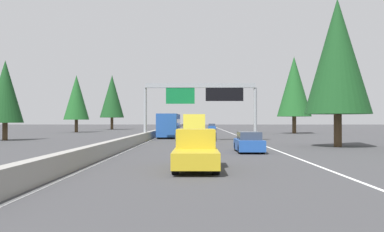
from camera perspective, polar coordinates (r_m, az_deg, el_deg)
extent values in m
plane|color=#38383A|center=(65.13, -4.20, -2.57)|extent=(320.00, 320.00, 0.00)
cube|color=gray|center=(85.07, -3.26, -1.79)|extent=(180.00, 0.56, 0.90)
cube|color=silver|center=(75.14, 5.25, -2.30)|extent=(160.00, 0.16, 0.01)
cube|color=silver|center=(75.07, -3.36, -2.30)|extent=(160.00, 0.16, 0.01)
cylinder|color=gray|center=(48.29, -6.24, 0.24)|extent=(0.36, 0.36, 5.92)
cylinder|color=gray|center=(48.39, 8.40, 0.24)|extent=(0.36, 0.36, 5.92)
cube|color=gray|center=(48.10, 1.09, 4.07)|extent=(0.50, 12.32, 0.50)
cube|color=#0C602D|center=(47.91, -1.57, 2.77)|extent=(0.12, 3.20, 1.90)
cube|color=black|center=(47.98, 4.33, 2.89)|extent=(0.16, 4.20, 1.50)
cube|color=#AD931E|center=(19.96, 0.50, -5.39)|extent=(5.60, 2.00, 0.70)
cube|color=#AD931E|center=(20.92, 0.50, -2.98)|extent=(2.24, 1.84, 0.90)
cube|color=#2D3847|center=(20.91, 0.50, -2.73)|extent=(2.02, 1.92, 0.41)
cylinder|color=black|center=(21.84, -1.76, -5.53)|extent=(0.80, 0.28, 0.80)
cylinder|color=black|center=(21.83, 2.78, -5.53)|extent=(0.80, 0.28, 0.80)
cylinder|color=black|center=(18.16, -2.25, -6.54)|extent=(0.80, 0.28, 0.80)
cylinder|color=black|center=(18.16, 3.21, -6.54)|extent=(0.80, 0.28, 0.80)
cube|color=#1E4793|center=(31.05, 7.55, -3.81)|extent=(4.40, 1.80, 0.76)
cube|color=#2D3847|center=(30.80, 7.59, -2.60)|extent=(2.46, 1.51, 0.56)
cylinder|color=black|center=(32.38, 5.86, -4.05)|extent=(0.64, 0.22, 0.64)
cylinder|color=black|center=(32.56, 8.63, -4.02)|extent=(0.64, 0.22, 0.64)
cylinder|color=black|center=(29.58, 6.35, -4.38)|extent=(0.64, 0.22, 0.64)
cylinder|color=black|center=(29.78, 9.39, -4.35)|extent=(0.64, 0.22, 0.64)
cube|color=#1E4793|center=(57.66, -3.05, -1.19)|extent=(11.50, 2.50, 2.90)
cube|color=#2D3847|center=(57.66, -3.05, -0.83)|extent=(11.04, 2.55, 0.84)
cylinder|color=black|center=(61.78, -3.83, -2.22)|extent=(1.00, 0.30, 1.00)
cylinder|color=black|center=(61.65, -1.79, -2.22)|extent=(1.00, 0.30, 1.00)
cylinder|color=black|center=(53.76, -4.49, -2.46)|extent=(1.00, 0.30, 1.00)
cylinder|color=black|center=(53.61, -2.15, -2.47)|extent=(1.00, 0.30, 1.00)
cube|color=#1E4793|center=(91.65, 0.66, -1.38)|extent=(5.00, 1.95, 1.44)
cube|color=#2D3847|center=(89.35, 0.66, -1.24)|extent=(0.08, 1.48, 0.56)
cylinder|color=black|center=(93.37, 0.13, -1.75)|extent=(0.70, 0.24, 0.70)
cylinder|color=black|center=(93.37, 1.18, -1.75)|extent=(0.70, 0.24, 0.70)
cylinder|color=black|center=(89.97, 0.12, -1.79)|extent=(0.70, 0.24, 0.70)
cylinder|color=black|center=(89.97, 1.20, -1.79)|extent=(0.70, 0.24, 0.70)
cube|color=gold|center=(49.84, 0.31, -1.24)|extent=(6.12, 2.40, 2.50)
cube|color=#1E4793|center=(54.09, 0.34, -1.50)|extent=(2.38, 2.30, 1.90)
cylinder|color=black|center=(53.96, -0.79, -2.51)|extent=(0.90, 0.28, 0.90)
cylinder|color=black|center=(53.95, 1.46, -2.51)|extent=(0.90, 0.28, 0.90)
cylinder|color=black|center=(48.19, -0.96, -2.75)|extent=(0.90, 0.28, 0.90)
cylinder|color=black|center=(48.18, 1.56, -2.75)|extent=(0.90, 0.28, 0.90)
cube|color=#1E4793|center=(102.32, 2.64, -1.54)|extent=(4.40, 1.80, 0.76)
cube|color=#2D3847|center=(102.09, 2.65, -1.17)|extent=(2.46, 1.51, 0.56)
cylinder|color=black|center=(103.70, 2.18, -1.64)|extent=(0.64, 0.22, 0.64)
cylinder|color=black|center=(103.76, 3.05, -1.64)|extent=(0.64, 0.22, 0.64)
cylinder|color=black|center=(100.89, 2.22, -1.67)|extent=(0.64, 0.22, 0.64)
cylinder|color=black|center=(100.94, 3.12, -1.67)|extent=(0.64, 0.22, 0.64)
cylinder|color=#4C3823|center=(38.96, 18.79, -1.82)|extent=(0.67, 0.67, 2.82)
cone|color=#143D19|center=(39.34, 18.76, 7.56)|extent=(5.64, 5.64, 10.00)
cylinder|color=#4C3823|center=(76.00, 13.42, -1.16)|extent=(0.68, 0.68, 2.93)
cone|color=#194C1E|center=(76.22, 13.41, 3.85)|extent=(5.86, 5.86, 10.38)
cylinder|color=#4C3823|center=(53.04, -23.59, -1.90)|extent=(0.58, 0.58, 2.01)
cone|color=#143D19|center=(53.13, -23.57, 3.02)|extent=(4.01, 4.01, 7.11)
cylinder|color=#4C3823|center=(83.90, -15.11, -1.29)|extent=(0.62, 0.62, 2.38)
cone|color=#194C1E|center=(84.01, -15.10, 2.41)|extent=(4.77, 4.77, 8.46)
cylinder|color=#4C3823|center=(106.85, -10.59, -0.99)|extent=(0.68, 0.68, 2.94)
cone|color=#143D19|center=(107.01, -10.58, 2.59)|extent=(5.88, 5.88, 10.41)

